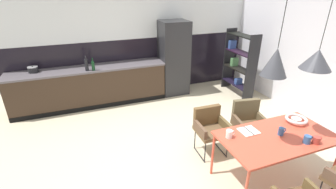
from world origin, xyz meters
TOP-DOWN VIEW (x-y plane):
  - ground_plane at (0.00, 0.00)m, footprint 7.92×7.92m
  - back_wall_splashback_dark at (0.00, 2.93)m, footprint 6.09×0.12m
  - back_wall_panel_upper at (0.00, 2.93)m, footprint 6.09×0.12m
  - kitchen_counter at (-1.21, 2.57)m, footprint 3.40×0.63m
  - refrigerator_column at (0.83, 2.57)m, footprint 0.67×0.60m
  - dining_table at (0.97, -0.82)m, footprint 1.56×0.83m
  - armchair_corner_seat at (1.14, -0.02)m, footprint 0.56×0.55m
  - armchair_far_side at (0.47, 0.07)m, footprint 0.50×0.48m
  - fruit_bowl at (1.48, -0.64)m, footprint 0.31×0.31m
  - open_book at (0.68, -0.60)m, footprint 0.25×0.23m
  - mug_dark_espresso at (1.31, -1.13)m, footprint 0.13×0.09m
  - mug_short_terracotta at (0.34, -0.62)m, footprint 0.13×0.08m
  - mug_wide_latte at (1.03, -0.82)m, footprint 0.12×0.07m
  - mug_tall_blue at (1.20, -1.08)m, footprint 0.13×0.09m
  - cooking_pot at (-2.31, 2.67)m, footprint 0.20×0.20m
  - bottle_spice_small at (-1.12, 2.35)m, footprint 0.06×0.06m
  - bottle_vinegar_dark at (-1.25, 2.38)m, footprint 0.07×0.07m
  - open_shelf_unit at (2.34, 1.97)m, footprint 0.30×0.96m
  - pendant_lamp_over_table_near at (0.66, -0.85)m, footprint 0.29×0.29m
  - pendant_lamp_over_table_far at (1.29, -0.86)m, footprint 0.36×0.36m

SIDE VIEW (x-z plane):
  - ground_plane at x=0.00m, z-range 0.00..0.00m
  - kitchen_counter at x=-1.21m, z-range 0.00..0.90m
  - armchair_far_side at x=0.47m, z-range 0.12..0.89m
  - armchair_corner_seat at x=1.14m, z-range 0.11..0.94m
  - dining_table at x=0.97m, z-range 0.32..1.06m
  - back_wall_splashback_dark at x=0.00m, z-range 0.00..1.39m
  - open_book at x=0.68m, z-range 0.74..0.75m
  - mug_dark_espresso at x=1.31m, z-range 0.74..0.83m
  - fruit_bowl at x=1.48m, z-range 0.75..0.83m
  - mug_tall_blue at x=1.20m, z-range 0.74..0.84m
  - mug_short_terracotta at x=0.34m, z-range 0.74..0.84m
  - mug_wide_latte at x=1.03m, z-range 0.74..0.85m
  - open_shelf_unit at x=2.34m, z-range 0.03..1.62m
  - refrigerator_column at x=0.83m, z-range 0.00..1.81m
  - cooking_pot at x=-2.31m, z-range 0.89..1.03m
  - bottle_spice_small at x=-1.12m, z-range 0.86..1.14m
  - bottle_vinegar_dark at x=-1.25m, z-range 0.87..1.19m
  - pendant_lamp_over_table_far at x=1.29m, z-range 1.23..2.31m
  - pendant_lamp_over_table_near at x=0.66m, z-range 1.25..2.35m
  - back_wall_panel_upper at x=0.00m, z-range 1.39..2.79m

